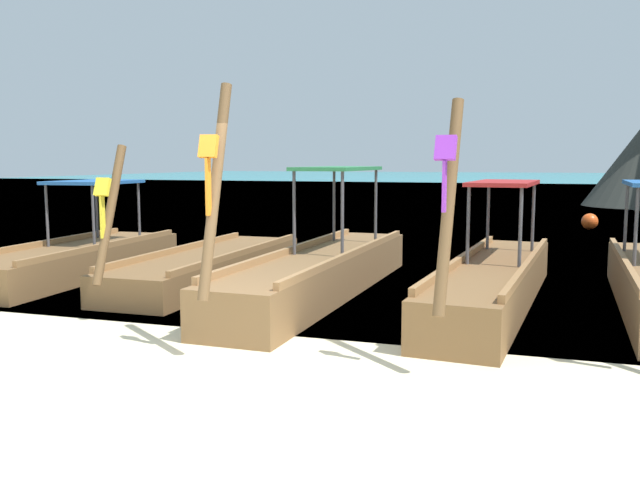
% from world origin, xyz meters
% --- Properties ---
extents(ground, '(120.00, 120.00, 0.00)m').
position_xyz_m(ground, '(0.00, 0.00, 0.00)').
color(ground, beige).
extents(sea_water, '(120.00, 120.00, 0.00)m').
position_xyz_m(sea_water, '(0.00, 61.59, 0.00)').
color(sea_water, teal).
rests_on(sea_water, ground).
extents(longtail_boat_blue_ribbon, '(1.56, 5.73, 2.69)m').
position_xyz_m(longtail_boat_blue_ribbon, '(-4.90, 4.33, 0.34)').
color(longtail_boat_blue_ribbon, brown).
rests_on(longtail_boat_blue_ribbon, ground).
extents(longtail_boat_yellow_ribbon, '(1.32, 5.92, 2.31)m').
position_xyz_m(longtail_boat_yellow_ribbon, '(-2.38, 4.67, 0.26)').
color(longtail_boat_yellow_ribbon, brown).
rests_on(longtail_boat_yellow_ribbon, ground).
extents(longtail_boat_orange_ribbon, '(1.33, 7.07, 2.94)m').
position_xyz_m(longtail_boat_orange_ribbon, '(-0.16, 4.15, 0.38)').
color(longtail_boat_orange_ribbon, brown).
rests_on(longtail_boat_orange_ribbon, ground).
extents(longtail_boat_violet_ribbon, '(1.57, 6.70, 2.73)m').
position_xyz_m(longtail_boat_violet_ribbon, '(2.48, 4.13, 0.36)').
color(longtail_boat_violet_ribbon, brown).
rests_on(longtail_boat_violet_ribbon, ground).
extents(mooring_buoy_near, '(0.49, 0.49, 0.49)m').
position_xyz_m(mooring_buoy_near, '(4.62, 16.18, 0.25)').
color(mooring_buoy_near, '#EA5119').
rests_on(mooring_buoy_near, sea_water).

